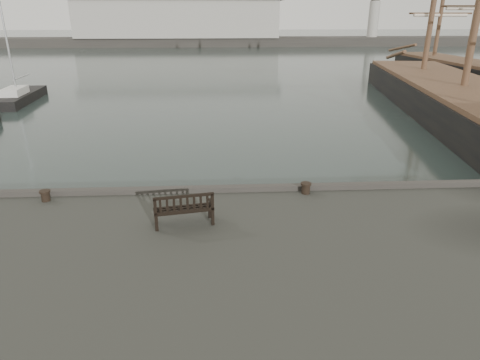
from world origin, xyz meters
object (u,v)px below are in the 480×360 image
object	(u,v)px
bench	(184,215)
bollard_right	(306,188)
bollard_left	(45,196)
tall_ship_far	(464,76)
tall_ship_main	(460,109)
yacht_d	(20,99)

from	to	relation	value
bench	bollard_right	world-z (taller)	bench
bollard_left	tall_ship_far	size ratio (longest dim) A/B	0.01
bench	bollard_left	world-z (taller)	bench
tall_ship_main	tall_ship_far	bearing A→B (deg)	68.72
bollard_right	tall_ship_main	distance (m)	23.02
bollard_left	tall_ship_far	xyz separation A→B (m)	(33.81, 34.70, -1.04)
yacht_d	bollard_left	bearing A→B (deg)	-69.01
yacht_d	tall_ship_main	world-z (taller)	tall_ship_main
yacht_d	tall_ship_main	xyz separation A→B (m)	(35.40, -7.99, 0.45)
bench	tall_ship_far	size ratio (longest dim) A/B	0.07
yacht_d	bollard_right	bearing A→B (deg)	-54.82
tall_ship_far	tall_ship_main	bearing A→B (deg)	-124.12
yacht_d	tall_ship_main	bearing A→B (deg)	-16.24
bollard_left	tall_ship_main	size ratio (longest dim) A/B	0.01
bollard_left	tall_ship_far	distance (m)	48.46
bollard_left	bench	bearing A→B (deg)	-22.65
tall_ship_main	yacht_d	bearing A→B (deg)	176.09
yacht_d	tall_ship_far	xyz separation A→B (m)	(45.41, 9.27, 0.46)
yacht_d	tall_ship_main	size ratio (longest dim) A/B	0.30
bollard_right	yacht_d	bearing A→B (deg)	128.70
bollard_right	tall_ship_main	world-z (taller)	tall_ship_main
yacht_d	bench	bearing A→B (deg)	-62.81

